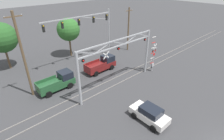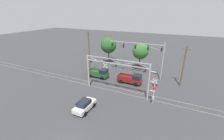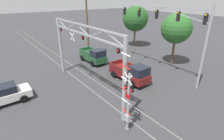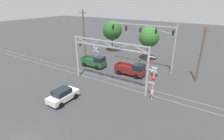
{
  "view_description": "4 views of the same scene",
  "coord_description": "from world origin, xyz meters",
  "px_view_note": "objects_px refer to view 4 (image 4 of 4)",
  "views": [
    {
      "loc": [
        -14.34,
        -0.33,
        13.29
      ],
      "look_at": [
        -1.49,
        13.73,
        3.16
      ],
      "focal_mm": 28.0,
      "sensor_mm": 36.0,
      "label": 1
    },
    {
      "loc": [
        10.05,
        -8.72,
        14.54
      ],
      "look_at": [
        -1.27,
        15.21,
        4.07
      ],
      "focal_mm": 24.0,
      "sensor_mm": 36.0,
      "label": 2
    },
    {
      "loc": [
        14.46,
        6.69,
        9.06
      ],
      "look_at": [
        1.23,
        16.64,
        2.0
      ],
      "focal_mm": 28.0,
      "sensor_mm": 36.0,
      "label": 3
    },
    {
      "loc": [
        13.25,
        -5.55,
        11.94
      ],
      "look_at": [
        1.33,
        13.11,
        3.02
      ],
      "focal_mm": 28.0,
      "sensor_mm": 36.0,
      "label": 4
    }
  ],
  "objects_px": {
    "sedan_waiting": "(63,95)",
    "background_tree_beyond_span": "(112,30)",
    "utility_pole_left": "(84,37)",
    "background_tree_far_left_verge": "(149,37)",
    "traffic_signal_span": "(154,36)",
    "pickup_truck_lead": "(132,70)",
    "crossing_signal_mast": "(153,84)",
    "crossing_gantry": "(108,58)",
    "pickup_truck_following": "(95,62)",
    "utility_pole_right": "(201,55)"
  },
  "relations": [
    {
      "from": "crossing_gantry",
      "to": "background_tree_far_left_verge",
      "type": "bearing_deg",
      "value": 86.73
    },
    {
      "from": "crossing_gantry",
      "to": "pickup_truck_lead",
      "type": "relative_size",
      "value": 2.39
    },
    {
      "from": "pickup_truck_following",
      "to": "background_tree_far_left_verge",
      "type": "relative_size",
      "value": 0.68
    },
    {
      "from": "crossing_signal_mast",
      "to": "traffic_signal_span",
      "type": "distance_m",
      "value": 11.43
    },
    {
      "from": "traffic_signal_span",
      "to": "pickup_truck_following",
      "type": "relative_size",
      "value": 2.6
    },
    {
      "from": "traffic_signal_span",
      "to": "pickup_truck_following",
      "type": "height_order",
      "value": "traffic_signal_span"
    },
    {
      "from": "pickup_truck_lead",
      "to": "background_tree_far_left_verge",
      "type": "relative_size",
      "value": 0.73
    },
    {
      "from": "background_tree_beyond_span",
      "to": "background_tree_far_left_verge",
      "type": "bearing_deg",
      "value": -12.48
    },
    {
      "from": "pickup_truck_following",
      "to": "utility_pole_right",
      "type": "relative_size",
      "value": 0.58
    },
    {
      "from": "crossing_gantry",
      "to": "utility_pole_right",
      "type": "bearing_deg",
      "value": 37.5
    },
    {
      "from": "crossing_gantry",
      "to": "sedan_waiting",
      "type": "xyz_separation_m",
      "value": [
        -2.21,
        -6.97,
        -3.39
      ]
    },
    {
      "from": "pickup_truck_lead",
      "to": "background_tree_far_left_verge",
      "type": "distance_m",
      "value": 9.44
    },
    {
      "from": "sedan_waiting",
      "to": "background_tree_beyond_span",
      "type": "bearing_deg",
      "value": 107.45
    },
    {
      "from": "utility_pole_right",
      "to": "utility_pole_left",
      "type": "bearing_deg",
      "value": -172.72
    },
    {
      "from": "pickup_truck_following",
      "to": "background_tree_far_left_verge",
      "type": "xyz_separation_m",
      "value": [
        7.11,
        8.72,
        4.0
      ]
    },
    {
      "from": "pickup_truck_lead",
      "to": "pickup_truck_following",
      "type": "height_order",
      "value": "same"
    },
    {
      "from": "traffic_signal_span",
      "to": "utility_pole_right",
      "type": "relative_size",
      "value": 1.5
    },
    {
      "from": "traffic_signal_span",
      "to": "crossing_signal_mast",
      "type": "bearing_deg",
      "value": -69.26
    },
    {
      "from": "background_tree_beyond_span",
      "to": "background_tree_far_left_verge",
      "type": "xyz_separation_m",
      "value": [
        10.15,
        -2.25,
        -0.14
      ]
    },
    {
      "from": "utility_pole_right",
      "to": "pickup_truck_lead",
      "type": "bearing_deg",
      "value": -160.7
    },
    {
      "from": "utility_pole_left",
      "to": "pickup_truck_lead",
      "type": "bearing_deg",
      "value": -3.97
    },
    {
      "from": "utility_pole_left",
      "to": "background_tree_far_left_verge",
      "type": "xyz_separation_m",
      "value": [
        10.22,
        7.77,
        -0.3
      ]
    },
    {
      "from": "traffic_signal_span",
      "to": "pickup_truck_lead",
      "type": "relative_size",
      "value": 2.45
    },
    {
      "from": "sedan_waiting",
      "to": "background_tree_beyond_span",
      "type": "height_order",
      "value": "background_tree_beyond_span"
    },
    {
      "from": "crossing_gantry",
      "to": "traffic_signal_span",
      "type": "xyz_separation_m",
      "value": [
        3.22,
        9.52,
        1.83
      ]
    },
    {
      "from": "sedan_waiting",
      "to": "background_tree_beyond_span",
      "type": "xyz_separation_m",
      "value": [
        -7.17,
        22.81,
        4.3
      ]
    },
    {
      "from": "pickup_truck_lead",
      "to": "background_tree_far_left_verge",
      "type": "bearing_deg",
      "value": 94.04
    },
    {
      "from": "utility_pole_left",
      "to": "background_tree_beyond_span",
      "type": "bearing_deg",
      "value": 89.59
    },
    {
      "from": "background_tree_beyond_span",
      "to": "sedan_waiting",
      "type": "bearing_deg",
      "value": -72.55
    },
    {
      "from": "pickup_truck_following",
      "to": "crossing_gantry",
      "type": "bearing_deg",
      "value": -37.51
    },
    {
      "from": "sedan_waiting",
      "to": "background_tree_beyond_span",
      "type": "distance_m",
      "value": 24.29
    },
    {
      "from": "traffic_signal_span",
      "to": "background_tree_far_left_verge",
      "type": "relative_size",
      "value": 1.78
    },
    {
      "from": "background_tree_beyond_span",
      "to": "background_tree_far_left_verge",
      "type": "distance_m",
      "value": 10.4
    },
    {
      "from": "crossing_signal_mast",
      "to": "utility_pole_left",
      "type": "bearing_deg",
      "value": 158.93
    },
    {
      "from": "pickup_truck_following",
      "to": "background_tree_far_left_verge",
      "type": "height_order",
      "value": "background_tree_far_left_verge"
    },
    {
      "from": "crossing_gantry",
      "to": "traffic_signal_span",
      "type": "distance_m",
      "value": 10.22
    },
    {
      "from": "sedan_waiting",
      "to": "utility_pole_right",
      "type": "distance_m",
      "value": 20.56
    },
    {
      "from": "utility_pole_left",
      "to": "background_tree_far_left_verge",
      "type": "height_order",
      "value": "utility_pole_left"
    },
    {
      "from": "crossing_signal_mast",
      "to": "pickup_truck_following",
      "type": "height_order",
      "value": "crossing_signal_mast"
    },
    {
      "from": "crossing_gantry",
      "to": "pickup_truck_lead",
      "type": "height_order",
      "value": "crossing_gantry"
    },
    {
      "from": "traffic_signal_span",
      "to": "pickup_truck_following",
      "type": "bearing_deg",
      "value": -154.0
    },
    {
      "from": "crossing_gantry",
      "to": "traffic_signal_span",
      "type": "bearing_deg",
      "value": 71.32
    },
    {
      "from": "utility_pole_right",
      "to": "background_tree_beyond_span",
      "type": "relative_size",
      "value": 1.12
    },
    {
      "from": "crossing_gantry",
      "to": "background_tree_far_left_verge",
      "type": "height_order",
      "value": "background_tree_far_left_verge"
    },
    {
      "from": "pickup_truck_following",
      "to": "utility_pole_left",
      "type": "distance_m",
      "value": 5.39
    },
    {
      "from": "pickup_truck_following",
      "to": "sedan_waiting",
      "type": "height_order",
      "value": "pickup_truck_following"
    },
    {
      "from": "crossing_signal_mast",
      "to": "utility_pole_right",
      "type": "bearing_deg",
      "value": 66.26
    },
    {
      "from": "crossing_gantry",
      "to": "utility_pole_left",
      "type": "distance_m",
      "value": 11.14
    },
    {
      "from": "pickup_truck_following",
      "to": "crossing_signal_mast",
      "type": "bearing_deg",
      "value": -22.01
    },
    {
      "from": "pickup_truck_following",
      "to": "background_tree_beyond_span",
      "type": "relative_size",
      "value": 0.65
    }
  ]
}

